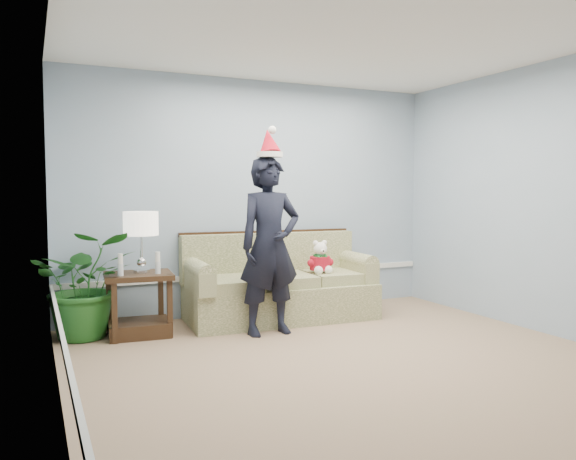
# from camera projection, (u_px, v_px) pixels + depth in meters

# --- Properties ---
(room_shell) EXTENTS (4.54, 5.04, 2.74)m
(room_shell) POSITION_uv_depth(u_px,v_px,m) (376.00, 201.00, 4.28)
(room_shell) COLOR #9E8065
(room_shell) RESTS_ON ground
(wainscot_trim) EXTENTS (4.49, 4.99, 0.06)m
(wainscot_trim) POSITION_uv_depth(u_px,v_px,m) (187.00, 302.00, 4.92)
(wainscot_trim) COLOR white
(wainscot_trim) RESTS_ON room_shell
(sofa) EXTENTS (2.10, 0.99, 0.96)m
(sofa) POSITION_uv_depth(u_px,v_px,m) (279.00, 288.00, 6.26)
(sofa) COLOR #535F2D
(sofa) RESTS_ON room_shell
(side_table) EXTENTS (0.68, 0.59, 0.62)m
(side_table) POSITION_uv_depth(u_px,v_px,m) (139.00, 311.00, 5.51)
(side_table) COLOR #3B2515
(side_table) RESTS_ON room_shell
(table_lamp) EXTENTS (0.34, 0.34, 0.60)m
(table_lamp) POSITION_uv_depth(u_px,v_px,m) (141.00, 226.00, 5.48)
(table_lamp) COLOR silver
(table_lamp) RESTS_ON side_table
(candle_pair) EXTENTS (0.41, 0.05, 0.21)m
(candle_pair) POSITION_uv_depth(u_px,v_px,m) (139.00, 265.00, 5.37)
(candle_pair) COLOR silver
(candle_pair) RESTS_ON side_table
(houseplant) EXTENTS (1.00, 0.89, 1.05)m
(houseplant) POSITION_uv_depth(u_px,v_px,m) (86.00, 284.00, 5.41)
(houseplant) COLOR #1F5D1F
(houseplant) RESTS_ON room_shell
(man) EXTENTS (0.66, 0.46, 1.76)m
(man) POSITION_uv_depth(u_px,v_px,m) (270.00, 246.00, 5.54)
(man) COLOR black
(man) RESTS_ON room_shell
(santa_hat) EXTENTS (0.27, 0.30, 0.31)m
(santa_hat) POSITION_uv_depth(u_px,v_px,m) (269.00, 144.00, 5.49)
(santa_hat) COLOR white
(santa_hat) RESTS_ON man
(teddy_bear) EXTENTS (0.25, 0.27, 0.37)m
(teddy_bear) POSITION_uv_depth(u_px,v_px,m) (320.00, 261.00, 6.27)
(teddy_bear) COLOR white
(teddy_bear) RESTS_ON sofa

